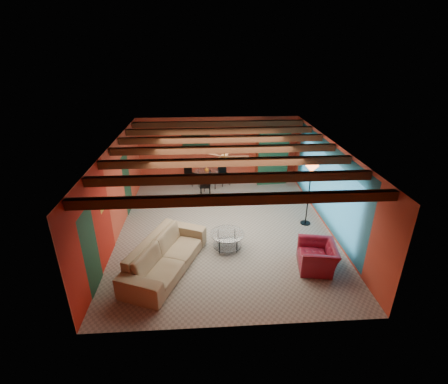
{
  "coord_description": "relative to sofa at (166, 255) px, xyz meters",
  "views": [
    {
      "loc": [
        -0.6,
        -8.96,
        5.32
      ],
      "look_at": [
        0.0,
        0.2,
        1.15
      ],
      "focal_mm": 26.1,
      "sensor_mm": 36.0,
      "label": 1
    }
  ],
  "objects": [
    {
      "name": "dining_table",
      "position": [
        1.14,
        5.12,
        0.09
      ],
      "size": [
        2.6,
        2.6,
        1.02
      ],
      "primitive_type": null,
      "rotation": [
        0.0,
        0.0,
        0.43
      ],
      "color": "silver",
      "rests_on": "ground"
    },
    {
      "name": "room",
      "position": [
        1.63,
        2.09,
        1.94
      ],
      "size": [
        6.52,
        8.01,
        2.71
      ],
      "color": "gray",
      "rests_on": "ground"
    },
    {
      "name": "armoire",
      "position": [
        3.83,
        5.68,
        0.63
      ],
      "size": [
        1.24,
        0.68,
        2.1
      ],
      "primitive_type": "cube",
      "rotation": [
        0.0,
        0.0,
        0.08
      ],
      "color": "brown",
      "rests_on": "ground"
    },
    {
      "name": "painting",
      "position": [
        0.73,
        5.94,
        1.23
      ],
      "size": [
        1.05,
        0.03,
        0.65
      ],
      "primitive_type": "cube",
      "color": "black",
      "rests_on": "wall_back"
    },
    {
      "name": "vase",
      "position": [
        1.14,
        5.12,
        0.69
      ],
      "size": [
        0.2,
        0.2,
        0.18
      ],
      "primitive_type": "imported",
      "rotation": [
        0.0,
        0.0,
        0.19
      ],
      "color": "orange",
      "rests_on": "dining_table"
    },
    {
      "name": "armchair",
      "position": [
        3.89,
        -0.2,
        -0.08
      ],
      "size": [
        1.06,
        1.17,
        0.68
      ],
      "primitive_type": "imported",
      "rotation": [
        0.0,
        0.0,
        -1.73
      ],
      "color": "maroon",
      "rests_on": "ground"
    },
    {
      "name": "ceiling_fan",
      "position": [
        1.63,
        1.98,
        1.94
      ],
      "size": [
        1.5,
        1.5,
        0.44
      ],
      "primitive_type": null,
      "color": "#472614",
      "rests_on": "ceiling"
    },
    {
      "name": "floor_lamp",
      "position": [
        4.28,
        2.07,
        0.59
      ],
      "size": [
        0.42,
        0.42,
        2.02
      ],
      "primitive_type": null,
      "rotation": [
        0.0,
        0.0,
        -0.03
      ],
      "color": "black",
      "rests_on": "ground"
    },
    {
      "name": "coffee_table",
      "position": [
        1.64,
        0.83,
        -0.17
      ],
      "size": [
        1.0,
        1.0,
        0.49
      ],
      "primitive_type": null,
      "rotation": [
        0.0,
        0.0,
        0.03
      ],
      "color": "silver",
      "rests_on": "ground"
    },
    {
      "name": "potted_plant",
      "position": [
        3.83,
        5.68,
        1.91
      ],
      "size": [
        0.5,
        0.46,
        0.45
      ],
      "primitive_type": "imported",
      "rotation": [
        0.0,
        0.0,
        -0.32
      ],
      "color": "#26661E",
      "rests_on": "armoire"
    },
    {
      "name": "sofa",
      "position": [
        0.0,
        0.0,
        0.0
      ],
      "size": [
        2.12,
        3.07,
        0.83
      ],
      "primitive_type": "imported",
      "rotation": [
        0.0,
        0.0,
        1.18
      ],
      "color": "#8C795A",
      "rests_on": "ground"
    }
  ]
}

